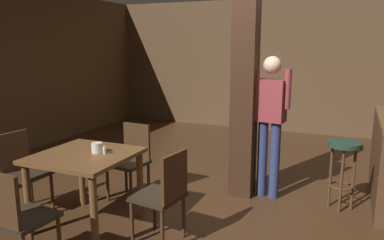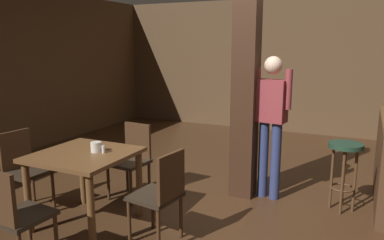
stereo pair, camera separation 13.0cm
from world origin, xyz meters
TOP-DOWN VIEW (x-y plane):
  - ground_plane at (0.00, 0.00)m, footprint 10.80×10.80m
  - wall_back at (0.00, 4.50)m, footprint 8.00×0.10m
  - pillar at (0.09, 0.74)m, footprint 0.28×0.28m
  - dining_table at (-1.15, -0.72)m, footprint 0.93×0.93m
  - chair_west at (-2.03, -0.72)m, footprint 0.45×0.45m
  - chair_north at (-1.13, 0.11)m, footprint 0.46×0.46m
  - chair_south at (-1.12, -1.61)m, footprint 0.45×0.45m
  - chair_east at (-0.25, -0.72)m, footprint 0.48×0.48m
  - napkin_cup at (-1.05, -0.64)m, footprint 0.11×0.11m
  - salt_shaker at (-0.96, -0.64)m, footprint 0.03×0.03m
  - standing_person at (0.40, 0.78)m, footprint 0.47×0.25m
  - bar_stool_near at (1.24, 0.77)m, footprint 0.37×0.37m

SIDE VIEW (x-z plane):
  - ground_plane at x=0.00m, z-range 0.00..0.00m
  - chair_west at x=-2.03m, z-range 0.06..0.95m
  - chair_north at x=-1.13m, z-range 0.06..0.95m
  - chair_south at x=-1.12m, z-range 0.06..0.95m
  - chair_east at x=-0.25m, z-range 0.06..0.95m
  - bar_stool_near at x=1.24m, z-range 0.20..0.99m
  - dining_table at x=-1.15m, z-range 0.25..1.03m
  - salt_shaker at x=-0.96m, z-range 0.78..0.85m
  - napkin_cup at x=-1.05m, z-range 0.78..0.88m
  - standing_person at x=0.40m, z-range 0.14..1.86m
  - wall_back at x=0.00m, z-range 0.00..2.80m
  - pillar at x=0.09m, z-range 0.00..2.80m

